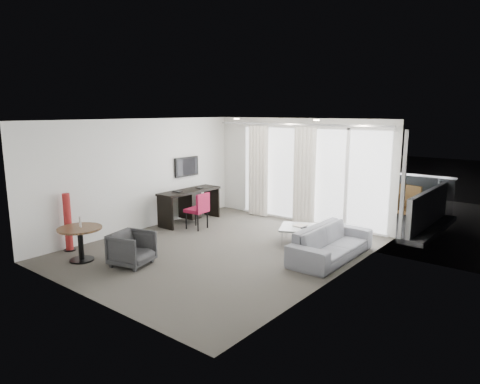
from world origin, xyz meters
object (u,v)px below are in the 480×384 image
Objects in this scene: desk at (190,206)px; red_lamp at (68,222)px; tub_armchair at (132,249)px; coffee_table at (299,235)px; desk_chair at (197,211)px; rattan_chair_b at (405,203)px; round_table at (81,244)px; rattan_chair_a at (356,202)px; sofa at (331,243)px.

red_lamp is at bearing -95.33° from desk.
red_lamp is 1.72× the size of tub_armchair.
tub_armchair is 0.86× the size of coffee_table.
desk_chair reaches higher than coffee_table.
desk_chair is 5.33m from rattan_chair_b.
desk is 1.50× the size of red_lamp.
round_table is 1.09× the size of rattan_chair_a.
round_table is 0.80m from red_lamp.
red_lamp is at bearing -112.27° from desk_chair.
red_lamp reaches higher than rattan_chair_a.
rattan_chair_a is (1.61, 6.16, 0.06)m from tub_armchair.
sofa is at bearing -80.05° from rattan_chair_b.
round_table is 1.02× the size of coffee_table.
red_lamp is at bearing -135.32° from coffee_table.
red_lamp is (-0.74, 0.18, 0.26)m from round_table.
red_lamp reaches higher than desk.
coffee_table is (2.51, 0.55, -0.26)m from desk_chair.
desk_chair is 1.29× the size of tub_armchair.
round_table is at bearing -82.32° from desk.
desk reaches higher than sofa.
rattan_chair_b is at bearing 72.11° from coffee_table.
desk is at bearing 11.00° from tub_armchair.
red_lamp is 4.75m from coffee_table.
round_table is 7.84m from rattan_chair_b.
desk_chair reaches higher than round_table.
tub_armchair is at bearing -101.51° from rattan_chair_b.
sofa is (2.66, 2.62, -0.01)m from tub_armchair.
desk is 3.09m from coffee_table.
desk is 3.33m from round_table.
sofa is 2.82× the size of rattan_chair_a.
desk is 4.05m from sofa.
rattan_chair_b is (0.13, 3.83, 0.14)m from sofa.
rattan_chair_a is at bearing 51.31° from desk_chair.
tub_armchair is 7.02m from rattan_chair_b.
coffee_table is at bearing 65.32° from sofa.
rattan_chair_a reaches higher than tub_armchair.
desk_chair is 3.48m from sofa.
tub_armchair is at bearing 134.57° from sofa.
rattan_chair_b is (1.18, 0.29, 0.07)m from rattan_chair_a.
red_lamp is (-0.86, -2.78, 0.15)m from desk_chair.
rattan_chair_a is at bearing 68.90° from round_table.
coffee_table is 3.10m from rattan_chair_a.
desk is at bearing 86.70° from sofa.
sofa is at bearing -3.30° from desk.
round_table is 4.73m from sofa.
rattan_chair_b reaches higher than rattan_chair_a.
rattan_chair_a is (2.99, 3.31, -0.04)m from desk.
red_lamp reaches higher than desk_chair.
rattan_chair_a is (3.28, 6.43, -0.22)m from red_lamp.
rattan_chair_a is 0.84× the size of rattan_chair_b.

